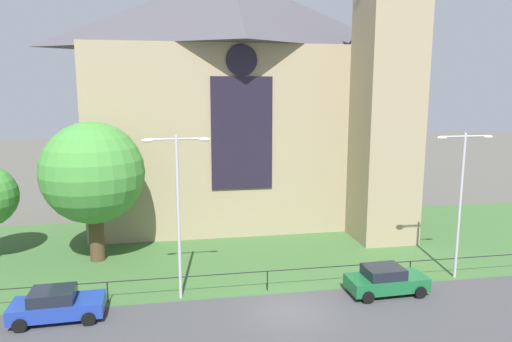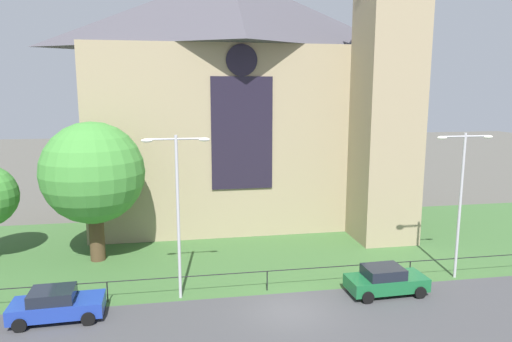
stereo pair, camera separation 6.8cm
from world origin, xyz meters
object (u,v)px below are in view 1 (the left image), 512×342
Objects in this scene: streetlamp_near at (178,197)px; parked_car_green at (386,280)px; streetlamp_far at (461,187)px; parked_car_blue at (57,305)px; church_building at (242,96)px; tree_left_near at (93,173)px.

streetlamp_near is 11.85m from parked_car_green.
streetlamp_near is at bearing 170.94° from parked_car_green.
streetlamp_near is at bearing 180.00° from streetlamp_far.
parked_car_green is at bearing -2.16° from parked_car_blue.
church_building reaches higher than streetlamp_near.
streetlamp_near is at bearing -110.01° from church_building.
parked_car_blue and parked_car_green have the same top height.
parked_car_green is (10.80, -1.35, -4.67)m from streetlamp_near.
parked_car_blue is (-5.79, -1.34, -4.67)m from streetlamp_near.
streetlamp_far is at bearing -55.24° from church_building.
parked_car_green is (15.94, -7.84, -4.90)m from tree_left_near.
parked_car_blue is at bearing -124.64° from church_building.
parked_car_green is at bearing -71.68° from church_building.
church_building reaches higher than streetlamp_far.
church_building is at bearing 38.50° from tree_left_near.
tree_left_near reaches higher than streetlamp_near.
streetlamp_near reaches higher than streetlamp_far.
tree_left_near is at bearing 128.41° from streetlamp_near.
streetlamp_near reaches higher than parked_car_blue.
streetlamp_far is 6.90m from parked_car_green.
church_building is 3.09× the size of streetlamp_far.
tree_left_near is (-10.57, -8.41, -4.63)m from church_building.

